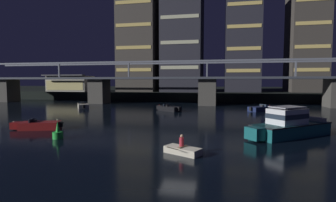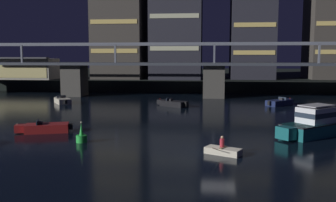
# 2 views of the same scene
# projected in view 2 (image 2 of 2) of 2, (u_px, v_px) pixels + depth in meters

# --- Properties ---
(ground_plane) EXTENTS (400.00, 400.00, 0.00)m
(ground_plane) POSITION_uv_depth(u_px,v_px,m) (219.00, 154.00, 27.62)
(ground_plane) COLOR black
(far_riverbank) EXTENTS (240.00, 80.00, 2.20)m
(far_riverbank) POSITION_uv_depth(u_px,v_px,m) (212.00, 76.00, 112.92)
(far_riverbank) COLOR black
(far_riverbank) RESTS_ON ground
(river_bridge) EXTENTS (105.61, 6.40, 9.38)m
(river_bridge) POSITION_uv_depth(u_px,v_px,m) (214.00, 73.00, 65.17)
(river_bridge) COLOR #4C4944
(river_bridge) RESTS_ON ground
(tower_west_low) EXTENTS (10.72, 13.21, 30.59)m
(tower_west_low) POSITION_uv_depth(u_px,v_px,m) (121.00, 10.00, 83.89)
(tower_west_low) COLOR #423D38
(tower_west_low) RESTS_ON far_riverbank
(tower_west_tall) EXTENTS (10.84, 12.78, 33.07)m
(tower_west_tall) POSITION_uv_depth(u_px,v_px,m) (177.00, 3.00, 81.94)
(tower_west_tall) COLOR #282833
(tower_west_tall) RESTS_ON far_riverbank
(tower_central) EXTENTS (9.21, 9.60, 28.83)m
(tower_central) POSITION_uv_depth(u_px,v_px,m) (253.00, 13.00, 81.42)
(tower_central) COLOR #282833
(tower_central) RESTS_ON far_riverbank
(tower_east_tall) EXTENTS (8.98, 10.67, 29.51)m
(tower_east_tall) POSITION_uv_depth(u_px,v_px,m) (330.00, 11.00, 81.68)
(tower_east_tall) COLOR #423D38
(tower_east_tall) RESTS_ON far_riverbank
(waterfront_pavilion) EXTENTS (12.40, 7.40, 4.70)m
(waterfront_pavilion) POSITION_uv_depth(u_px,v_px,m) (27.00, 69.00, 81.21)
(waterfront_pavilion) COLOR #B2AD9E
(waterfront_pavilion) RESTS_ON far_riverbank
(cabin_cruiser_near_left) EXTENTS (8.39, 7.36, 2.79)m
(cabin_cruiser_near_left) POSITION_uv_depth(u_px,v_px,m) (318.00, 124.00, 34.10)
(cabin_cruiser_near_left) COLOR #196066
(cabin_cruiser_near_left) RESTS_ON ground
(speedboat_near_center) EXTENTS (3.84, 4.77, 1.16)m
(speedboat_near_center) POSITION_uv_depth(u_px,v_px,m) (62.00, 101.00, 57.26)
(speedboat_near_center) COLOR beige
(speedboat_near_center) RESTS_ON ground
(speedboat_mid_left) EXTENTS (4.76, 3.86, 1.16)m
(speedboat_mid_left) POSITION_uv_depth(u_px,v_px,m) (173.00, 103.00, 53.88)
(speedboat_mid_left) COLOR black
(speedboat_mid_left) RESTS_ON ground
(speedboat_mid_center) EXTENTS (4.47, 4.30, 1.16)m
(speedboat_mid_center) POSITION_uv_depth(u_px,v_px,m) (280.00, 103.00, 54.92)
(speedboat_mid_center) COLOR #19234C
(speedboat_mid_center) RESTS_ON ground
(speedboat_mid_right) EXTENTS (5.16, 2.88, 1.16)m
(speedboat_mid_right) POSITION_uv_depth(u_px,v_px,m) (45.00, 128.00, 35.46)
(speedboat_mid_right) COLOR maroon
(speedboat_mid_right) RESTS_ON ground
(channel_buoy) EXTENTS (0.90, 0.90, 1.76)m
(channel_buoy) POSITION_uv_depth(u_px,v_px,m) (82.00, 137.00, 31.36)
(channel_buoy) COLOR green
(channel_buoy) RESTS_ON ground
(dinghy_with_paddler) EXTENTS (2.82, 2.70, 1.36)m
(dinghy_with_paddler) POSITION_uv_depth(u_px,v_px,m) (223.00, 151.00, 27.53)
(dinghy_with_paddler) COLOR beige
(dinghy_with_paddler) RESTS_ON ground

